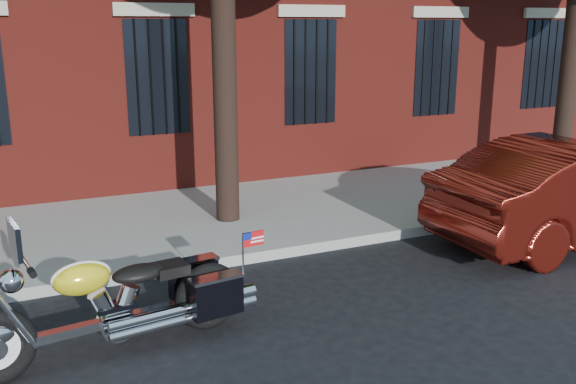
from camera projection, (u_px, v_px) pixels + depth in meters
name	position (u px, v px, depth m)	size (l,w,h in m)	color
ground	(272.00, 305.00, 7.34)	(120.00, 120.00, 0.00)	black
curb	(231.00, 259.00, 8.53)	(40.00, 0.16, 0.15)	gray
sidewalk	(191.00, 221.00, 10.19)	(40.00, 3.60, 0.15)	gray
motorcycle	(125.00, 304.00, 6.18)	(2.93, 1.05, 1.46)	black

